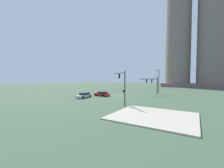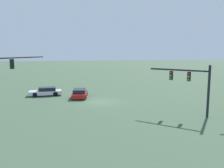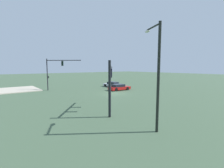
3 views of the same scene
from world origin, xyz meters
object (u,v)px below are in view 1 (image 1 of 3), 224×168
object	(u,v)px
traffic_signal_near_corner	(122,81)
sedan_car_approaching	(84,95)
streetlamp_curved_arm	(158,79)
sedan_car_waiting_far	(102,94)
traffic_signal_opposite_side	(153,83)

from	to	relation	value
traffic_signal_near_corner	sedan_car_approaching	xyz separation A→B (m)	(-12.17, 2.85, -3.72)
streetlamp_curved_arm	sedan_car_approaching	distance (m)	25.73
traffic_signal_near_corner	streetlamp_curved_arm	distance (m)	24.63
sedan_car_approaching	sedan_car_waiting_far	size ratio (longest dim) A/B	1.04
traffic_signal_opposite_side	streetlamp_curved_arm	xyz separation A→B (m)	(0.29, 5.76, 0.92)
traffic_signal_near_corner	sedan_car_waiting_far	size ratio (longest dim) A/B	1.38
sedan_car_approaching	traffic_signal_opposite_side	bearing A→B (deg)	135.37
traffic_signal_opposite_side	sedan_car_waiting_far	size ratio (longest dim) A/B	1.16
traffic_signal_near_corner	traffic_signal_opposite_side	size ratio (longest dim) A/B	1.20
sedan_car_waiting_far	traffic_signal_opposite_side	bearing A→B (deg)	-128.22
traffic_signal_near_corner	sedan_car_waiting_far	bearing A→B (deg)	6.02
traffic_signal_opposite_side	sedan_car_approaching	xyz separation A→B (m)	(-12.88, -16.00, -2.98)
traffic_signal_opposite_side	sedan_car_waiting_far	distance (m)	15.80
traffic_signal_opposite_side	streetlamp_curved_arm	distance (m)	5.84
sedan_car_waiting_far	streetlamp_curved_arm	bearing A→B (deg)	-117.39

